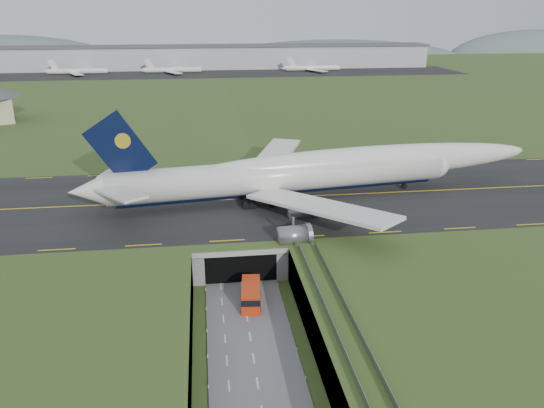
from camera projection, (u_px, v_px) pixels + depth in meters
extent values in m
plane|color=#385120|center=(245.00, 308.00, 81.69)|extent=(900.00, 900.00, 0.00)
cube|color=gray|center=(245.00, 291.00, 80.66)|extent=(800.00, 800.00, 6.00)
cube|color=slate|center=(250.00, 335.00, 74.67)|extent=(12.00, 75.00, 0.20)
cube|color=black|center=(232.00, 200.00, 110.32)|extent=(800.00, 44.00, 0.18)
cube|color=gray|center=(236.00, 228.00, 97.49)|extent=(16.00, 22.00, 1.00)
cube|color=gray|center=(198.00, 242.00, 97.49)|extent=(2.00, 22.00, 6.00)
cube|color=gray|center=(274.00, 238.00, 99.21)|extent=(2.00, 22.00, 6.00)
cube|color=black|center=(238.00, 254.00, 93.86)|extent=(12.00, 12.00, 5.00)
cube|color=#A8A8A3|center=(241.00, 253.00, 87.16)|extent=(17.00, 0.50, 0.80)
cube|color=#A8A8A3|center=(348.00, 340.00, 63.82)|extent=(3.00, 53.00, 0.50)
cube|color=gray|center=(337.00, 336.00, 63.39)|extent=(0.06, 53.00, 1.00)
cube|color=gray|center=(360.00, 334.00, 63.73)|extent=(0.06, 53.00, 1.00)
cylinder|color=#A8A8A3|center=(342.00, 349.00, 67.18)|extent=(0.90, 0.90, 5.60)
cylinder|color=#A8A8A3|center=(321.00, 301.00, 78.35)|extent=(0.90, 0.90, 5.60)
cylinder|color=silver|center=(283.00, 176.00, 108.51)|extent=(70.22, 15.71, 6.58)
sphere|color=silver|center=(435.00, 164.00, 117.04)|extent=(7.24, 7.24, 6.45)
cone|color=silver|center=(88.00, 191.00, 99.23)|extent=(7.96, 7.15, 6.26)
ellipsoid|color=silver|center=(368.00, 162.00, 112.61)|extent=(78.04, 16.23, 6.91)
ellipsoid|color=black|center=(431.00, 160.00, 116.51)|extent=(4.95, 3.46, 2.30)
cylinder|color=black|center=(283.00, 188.00, 109.39)|extent=(66.26, 11.46, 2.77)
cube|color=silver|center=(272.00, 159.00, 124.30)|extent=(18.44, 31.25, 2.77)
cube|color=silver|center=(121.00, 170.00, 107.20)|extent=(8.30, 12.23, 1.05)
cube|color=silver|center=(319.00, 206.00, 94.44)|extent=(24.50, 28.84, 2.77)
cube|color=silver|center=(121.00, 193.00, 93.21)|extent=(10.35, 11.91, 1.05)
cube|color=black|center=(121.00, 149.00, 98.21)|extent=(13.05, 2.33, 14.56)
cylinder|color=yellow|center=(123.00, 140.00, 97.80)|extent=(2.95, 1.09, 2.88)
cylinder|color=slate|center=(274.00, 181.00, 119.01)|extent=(5.75, 4.07, 3.40)
cylinder|color=slate|center=(242.00, 170.00, 127.62)|extent=(5.75, 4.07, 3.40)
cylinder|color=slate|center=(300.00, 211.00, 101.28)|extent=(5.75, 4.07, 3.40)
cylinder|color=slate|center=(293.00, 235.00, 90.29)|extent=(5.75, 4.07, 3.40)
cylinder|color=black|center=(404.00, 186.00, 116.91)|extent=(1.19, 0.66, 1.13)
cube|color=black|center=(261.00, 198.00, 108.90)|extent=(7.06, 7.95, 1.44)
cube|color=red|center=(251.00, 294.00, 82.17)|extent=(3.60, 7.88, 3.05)
cube|color=black|center=(251.00, 291.00, 81.96)|extent=(3.67, 7.99, 1.02)
cube|color=black|center=(251.00, 302.00, 82.60)|extent=(3.35, 7.35, 0.51)
cylinder|color=black|center=(242.00, 310.00, 80.14)|extent=(0.45, 0.95, 0.92)
cylinder|color=black|center=(243.00, 293.00, 84.92)|extent=(0.45, 0.95, 0.92)
cylinder|color=black|center=(260.00, 309.00, 80.22)|extent=(0.45, 0.95, 0.92)
cylinder|color=black|center=(259.00, 293.00, 84.99)|extent=(0.45, 0.95, 0.92)
cube|color=#B2B2B2|center=(208.00, 57.00, 356.38)|extent=(300.00, 22.00, 15.00)
cube|color=#4C4C51|center=(207.00, 46.00, 353.80)|extent=(302.00, 24.00, 1.20)
cube|color=black|center=(209.00, 74.00, 330.98)|extent=(320.00, 50.00, 0.08)
cylinder|color=silver|center=(77.00, 71.00, 325.07)|extent=(34.00, 3.20, 3.20)
cylinder|color=silver|center=(172.00, 70.00, 332.15)|extent=(34.00, 3.20, 3.20)
cylinder|color=silver|center=(312.00, 68.00, 343.15)|extent=(34.00, 3.20, 3.20)
ellipsoid|color=slate|center=(334.00, 64.00, 498.17)|extent=(260.00, 91.00, 44.00)
ellipsoid|color=slate|center=(532.00, 61.00, 522.73)|extent=(180.00, 63.00, 60.00)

